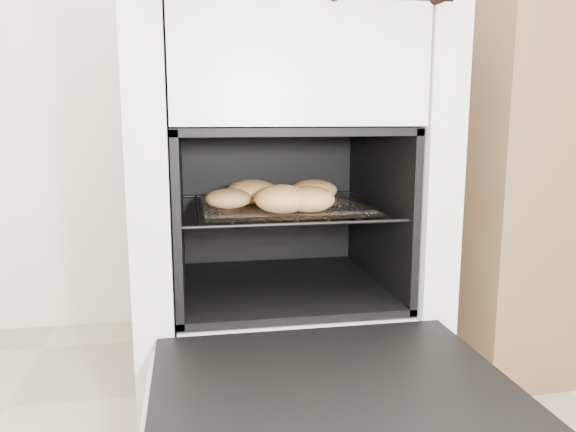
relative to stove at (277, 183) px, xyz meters
name	(u,v)px	position (x,y,z in m)	size (l,w,h in m)	color
stove	(277,183)	(0.00, 0.00, 0.00)	(0.66, 0.74, 1.02)	silver
oven_door	(331,391)	(0.00, -0.56, -0.28)	(0.60, 0.46, 0.04)	black
oven_rack	(282,207)	(0.00, -0.07, -0.05)	(0.48, 0.46, 0.01)	black
foil_sheet	(283,206)	(0.00, -0.10, -0.04)	(0.38, 0.33, 0.01)	silver
baked_rolls	(284,195)	(0.00, -0.13, -0.01)	(0.36, 0.31, 0.06)	tan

